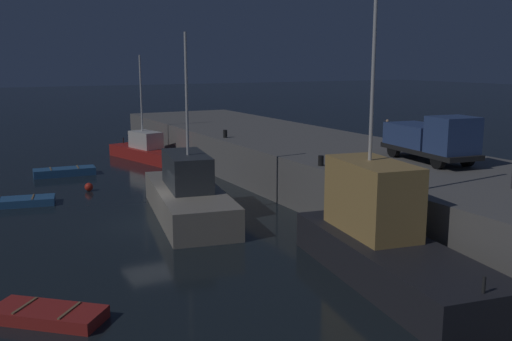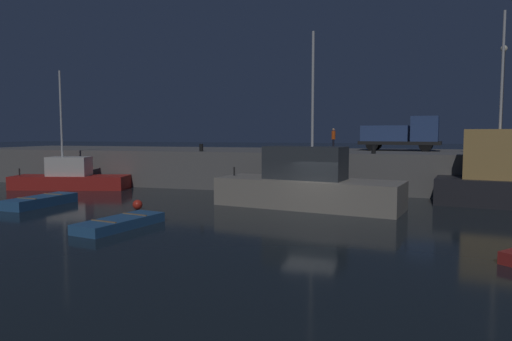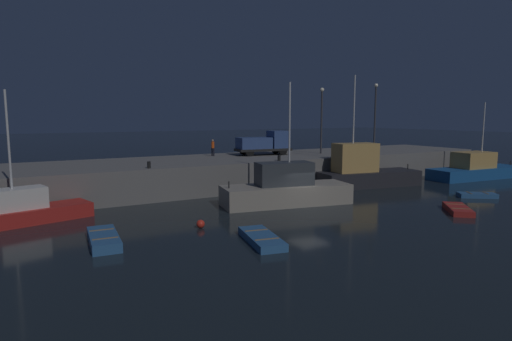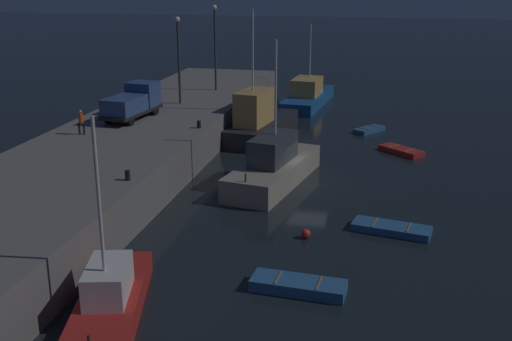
{
  "view_description": "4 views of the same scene",
  "coord_description": "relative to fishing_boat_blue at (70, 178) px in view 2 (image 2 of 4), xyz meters",
  "views": [
    {
      "loc": [
        25.87,
        -7.93,
        7.83
      ],
      "look_at": [
        -0.73,
        6.24,
        2.0
      ],
      "focal_mm": 39.88,
      "sensor_mm": 36.0,
      "label": 1
    },
    {
      "loc": [
        3.74,
        -22.01,
        3.96
      ],
      "look_at": [
        -3.89,
        3.85,
        1.76
      ],
      "focal_mm": 32.44,
      "sensor_mm": 36.0,
      "label": 2
    },
    {
      "loc": [
        -18.21,
        -24.35,
        6.72
      ],
      "look_at": [
        -1.36,
        5.42,
        2.3
      ],
      "focal_mm": 29.77,
      "sensor_mm": 36.0,
      "label": 3
    },
    {
      "loc": [
        -38.51,
        -4.81,
        13.1
      ],
      "look_at": [
        -2.42,
        2.97,
        1.41
      ],
      "focal_mm": 44.05,
      "sensor_mm": 36.0,
      "label": 4
    }
  ],
  "objects": [
    {
      "name": "fishing_boat_blue",
      "position": [
        0.0,
        0.0,
        0.0
      ],
      "size": [
        8.34,
        4.25,
        8.28
      ],
      "color": "red",
      "rests_on": "ground"
    },
    {
      "name": "bollard_west",
      "position": [
        20.73,
        2.65,
        2.13
      ],
      "size": [
        0.28,
        0.28,
        0.52
      ],
      "primitive_type": "cylinder",
      "color": "black",
      "rests_on": "pier_quay"
    },
    {
      "name": "dinghy_orange_near",
      "position": [
        11.01,
        -10.85,
        -0.57
      ],
      "size": [
        2.23,
        4.26,
        0.45
      ],
      "color": "#2D6099",
      "rests_on": "ground"
    },
    {
      "name": "fishing_boat_orange",
      "position": [
        17.56,
        -3.28,
        0.36
      ],
      "size": [
        10.23,
        4.92,
        9.19
      ],
      "color": "gray",
      "rests_on": "ground"
    },
    {
      "name": "bollard_central",
      "position": [
        8.83,
        2.9,
        2.14
      ],
      "size": [
        0.28,
        0.28,
        0.54
      ],
      "primitive_type": "cylinder",
      "color": "black",
      "rests_on": "pier_quay"
    },
    {
      "name": "utility_truck",
      "position": [
        22.57,
        8.29,
        3.12
      ],
      "size": [
        6.0,
        2.79,
        2.51
      ],
      "color": "black",
      "rests_on": "pier_quay"
    },
    {
      "name": "dockworker",
      "position": [
        17.32,
        9.83,
        2.83
      ],
      "size": [
        0.36,
        0.44,
        1.69
      ],
      "color": "black",
      "rests_on": "pier_quay"
    },
    {
      "name": "rowboat_blue_far",
      "position": [
        3.61,
        -7.0,
        -0.51
      ],
      "size": [
        1.73,
        4.17,
        0.56
      ],
      "color": "#2D6099",
      "rests_on": "ground"
    },
    {
      "name": "pier_quay",
      "position": [
        18.12,
        7.29,
        0.55
      ],
      "size": [
        60.26,
        10.35,
        2.64
      ],
      "color": "slate",
      "rests_on": "ground"
    },
    {
      "name": "lamp_post_west",
      "position": [
        28.76,
        6.75,
        6.05
      ],
      "size": [
        0.44,
        0.44,
        7.06
      ],
      "color": "#38383D",
      "rests_on": "pier_quay"
    },
    {
      "name": "mooring_buoy_near",
      "position": [
        9.27,
        -6.54,
        -0.52
      ],
      "size": [
        0.51,
        0.51,
        0.51
      ],
      "primitive_type": "sphere",
      "color": "red",
      "rests_on": "ground"
    },
    {
      "name": "ground_plane",
      "position": [
        18.12,
        -5.51,
        -0.77
      ],
      "size": [
        320.0,
        320.0,
        0.0
      ],
      "primitive_type": "plane",
      "color": "black"
    }
  ]
}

